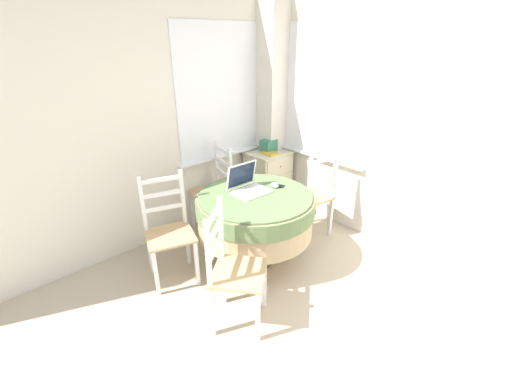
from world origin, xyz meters
TOP-DOWN VIEW (x-y plane):
  - corner_room_shell at (0.99, 1.62)m, footprint 4.07×4.47m
  - round_dining_table at (0.57, 1.58)m, footprint 1.11×1.11m
  - laptop at (0.58, 1.69)m, footprint 0.34×0.31m
  - computer_mouse at (0.82, 1.57)m, footprint 0.06×0.09m
  - cell_phone at (0.87, 1.58)m, footprint 0.10×0.14m
  - dining_chair_near_back_window at (0.67, 2.36)m, footprint 0.47×0.48m
  - dining_chair_near_right_window at (1.36, 1.51)m, footprint 0.46×0.45m
  - dining_chair_camera_near at (-0.08, 1.12)m, footprint 0.56×0.56m
  - dining_chair_left_flank at (-0.15, 1.93)m, footprint 0.51×0.50m
  - corner_cabinet at (1.52, 2.36)m, footprint 0.52×0.44m
  - storage_box at (1.54, 2.38)m, footprint 0.18×0.15m
  - book_on_cabinet at (1.47, 2.29)m, footprint 0.15×0.19m

SIDE VIEW (x-z plane):
  - corner_cabinet at x=1.52m, z-range 0.00..0.75m
  - dining_chair_near_back_window at x=0.67m, z-range -0.02..0.96m
  - dining_chair_near_right_window at x=1.36m, z-range -0.02..0.96m
  - dining_chair_camera_near at x=-0.08m, z-range -0.02..0.96m
  - dining_chair_left_flank at x=-0.15m, z-range -0.02..0.96m
  - round_dining_table at x=0.57m, z-range 0.19..0.92m
  - cell_phone at x=0.87m, z-range 0.73..0.74m
  - computer_mouse at x=0.82m, z-range 0.73..0.77m
  - book_on_cabinet at x=1.47m, z-range 0.74..0.77m
  - laptop at x=0.58m, z-range 0.65..0.91m
  - storage_box at x=1.54m, z-range 0.74..0.89m
  - corner_room_shell at x=0.99m, z-range 0.00..2.55m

